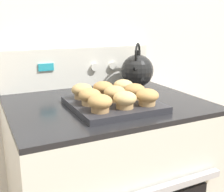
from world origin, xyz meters
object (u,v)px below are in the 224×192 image
at_px(muffin_r0_c0, 100,103).
at_px(muffin_r0_c1, 125,100).
at_px(muffin_r0_c2, 147,97).
at_px(muffin_r2_c0, 82,91).
at_px(muffin_pan, 113,104).
at_px(muffin_r1_c0, 90,96).
at_px(tea_kettle, 137,70).
at_px(muffin_r2_c2, 123,86).
at_px(muffin_r1_c2, 135,91).
at_px(muffin_r2_c1, 103,88).
at_px(muffin_r1_c1, 113,94).

distance_m(muffin_r0_c0, muffin_r0_c1, 0.09).
distance_m(muffin_r0_c2, muffin_r2_c0, 0.26).
bearing_deg(muffin_pan, muffin_r0_c1, -90.24).
height_order(muffin_pan, muffin_r1_c0, muffin_r1_c0).
relative_size(muffin_r0_c1, tea_kettle, 0.38).
distance_m(muffin_r0_c2, muffin_r2_c2, 0.18).
height_order(muffin_r0_c2, muffin_r2_c2, same).
bearing_deg(muffin_r1_c2, tea_kettle, 57.19).
bearing_deg(muffin_r1_c2, muffin_r0_c1, -135.26).
height_order(muffin_r0_c2, muffin_r2_c0, same).
xyz_separation_m(muffin_r0_c1, muffin_r0_c2, (0.09, -0.00, 0.00)).
height_order(muffin_pan, tea_kettle, tea_kettle).
height_order(muffin_r1_c2, muffin_r2_c1, same).
bearing_deg(muffin_r0_c1, muffin_r0_c0, -179.50).
distance_m(muffin_pan, tea_kettle, 0.37).
xyz_separation_m(muffin_r0_c0, muffin_r1_c2, (0.19, 0.09, 0.00)).
distance_m(muffin_r0_c0, muffin_r2_c2, 0.26).
distance_m(muffin_r2_c1, muffin_r2_c2, 0.09).
relative_size(muffin_r0_c0, muffin_r1_c2, 1.00).
bearing_deg(muffin_r1_c2, muffin_pan, -179.35).
xyz_separation_m(muffin_pan, muffin_r2_c2, (0.09, 0.09, 0.04)).
relative_size(muffin_r1_c2, muffin_r2_c0, 1.00).
distance_m(muffin_pan, muffin_r2_c0, 0.14).
height_order(muffin_pan, muffin_r1_c1, muffin_r1_c1).
xyz_separation_m(muffin_r0_c0, muffin_r1_c1, (0.09, 0.09, 0.00)).
relative_size(muffin_pan, muffin_r0_c1, 3.82).
bearing_deg(muffin_r2_c0, muffin_r2_c1, 0.50).
height_order(muffin_r2_c0, tea_kettle, tea_kettle).
distance_m(muffin_r2_c0, muffin_r2_c2, 0.18).
xyz_separation_m(muffin_r1_c0, muffin_r1_c1, (0.09, 0.00, 0.00)).
bearing_deg(muffin_r1_c1, muffin_r2_c1, 90.34).
bearing_deg(muffin_r1_c1, muffin_r1_c2, -0.04).
bearing_deg(muffin_r0_c0, muffin_r1_c1, 44.28).
distance_m(muffin_r0_c2, tea_kettle, 0.39).
bearing_deg(muffin_r2_c0, muffin_r1_c2, -26.69).
bearing_deg(muffin_r0_c2, muffin_r2_c1, 115.42).
distance_m(muffin_r1_c1, muffin_r2_c2, 0.12).
xyz_separation_m(muffin_r0_c0, muffin_r2_c1, (0.09, 0.18, 0.00)).
distance_m(muffin_pan, muffin_r2_c2, 0.13).
relative_size(muffin_r1_c2, muffin_r2_c2, 1.00).
distance_m(muffin_r1_c0, muffin_r2_c0, 0.09).
xyz_separation_m(muffin_r0_c1, tea_kettle, (0.26, 0.35, 0.03)).
xyz_separation_m(muffin_r1_c2, muffin_r2_c1, (-0.09, 0.09, 0.00)).
bearing_deg(muffin_pan, muffin_r2_c1, 89.50).
bearing_deg(muffin_r1_c1, muffin_r2_c2, 44.61).
height_order(muffin_r0_c2, muffin_r1_c1, same).
relative_size(muffin_pan, muffin_r0_c2, 3.82).
height_order(muffin_r0_c1, muffin_r2_c0, same).
height_order(muffin_r1_c1, muffin_r2_c2, same).
height_order(muffin_r2_c0, muffin_r2_c2, same).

